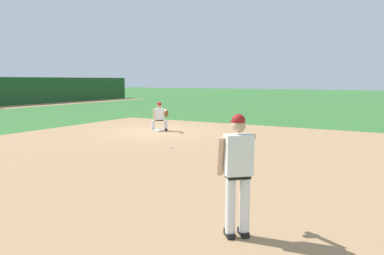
% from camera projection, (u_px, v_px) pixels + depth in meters
% --- Properties ---
extents(ground_plane, '(160.00, 160.00, 0.00)m').
position_uv_depth(ground_plane, '(157.00, 132.00, 17.03)').
color(ground_plane, '#336B2D').
extents(infield_dirt_patch, '(18.00, 18.00, 0.01)m').
position_uv_depth(infield_dirt_patch, '(177.00, 158.00, 11.32)').
color(infield_dirt_patch, '#A87F56').
rests_on(infield_dirt_patch, ground).
extents(first_base_bag, '(0.38, 0.38, 0.09)m').
position_uv_depth(first_base_bag, '(157.00, 131.00, 17.03)').
color(first_base_bag, white).
rests_on(first_base_bag, ground).
extents(baseball, '(0.07, 0.07, 0.07)m').
position_uv_depth(baseball, '(172.00, 147.00, 12.86)').
color(baseball, white).
rests_on(baseball, ground).
extents(pitcher, '(0.85, 0.56, 1.86)m').
position_uv_depth(pitcher, '(238.00, 168.00, 5.52)').
color(pitcher, black).
rests_on(pitcher, ground).
extents(first_baseman, '(0.77, 1.07, 1.34)m').
position_uv_depth(first_baseman, '(160.00, 115.00, 17.19)').
color(first_baseman, black).
rests_on(first_baseman, ground).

